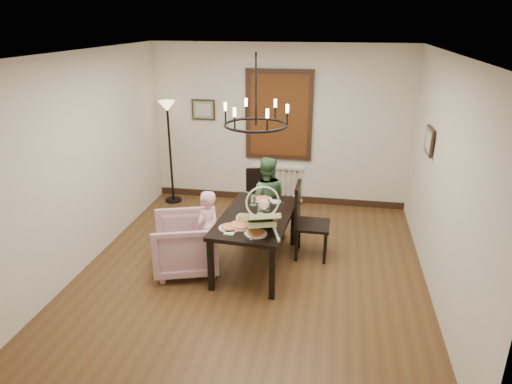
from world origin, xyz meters
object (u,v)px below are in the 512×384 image
(chair_far, at_px, (260,200))
(drinking_glass, at_px, (260,208))
(floor_lamp, at_px, (170,154))
(elderly_woman, at_px, (207,239))
(chair_right, at_px, (313,221))
(dining_table, at_px, (256,221))
(armchair, at_px, (185,244))
(seated_man, at_px, (266,205))
(baby_bouncer, at_px, (262,216))

(chair_far, distance_m, drinking_glass, 1.13)
(floor_lamp, bearing_deg, drinking_glass, -44.69)
(chair_far, bearing_deg, elderly_woman, -119.21)
(chair_right, xyz_separation_m, elderly_woman, (-1.32, -0.67, -0.07))
(dining_table, relative_size, elderly_woman, 1.73)
(chair_right, relative_size, floor_lamp, 0.60)
(dining_table, bearing_deg, chair_right, 32.70)
(armchair, bearing_deg, seated_man, 123.62)
(dining_table, height_order, chair_right, chair_right)
(chair_far, xyz_separation_m, drinking_glass, (0.18, -1.07, 0.33))
(drinking_glass, bearing_deg, armchair, -157.83)
(chair_right, relative_size, seated_man, 1.01)
(dining_table, bearing_deg, baby_bouncer, -67.32)
(chair_right, bearing_deg, elderly_woman, 117.45)
(baby_bouncer, xyz_separation_m, drinking_glass, (-0.12, 0.55, -0.13))
(dining_table, distance_m, elderly_woman, 0.68)
(dining_table, height_order, armchair, armchair)
(armchair, relative_size, seated_man, 0.79)
(baby_bouncer, bearing_deg, elderly_woman, 148.67)
(dining_table, relative_size, baby_bouncer, 2.72)
(seated_man, bearing_deg, chair_right, 141.20)
(chair_far, distance_m, seated_man, 0.35)
(seated_man, xyz_separation_m, baby_bouncer, (0.15, -1.31, 0.40))
(armchair, relative_size, elderly_woman, 0.89)
(chair_far, height_order, floor_lamp, floor_lamp)
(seated_man, distance_m, drinking_glass, 0.80)
(chair_far, bearing_deg, dining_table, -94.55)
(floor_lamp, bearing_deg, chair_far, -26.01)
(armchair, height_order, seated_man, seated_man)
(dining_table, xyz_separation_m, drinking_glass, (0.03, 0.10, 0.15))
(chair_far, height_order, baby_bouncer, baby_bouncer)
(drinking_glass, bearing_deg, chair_far, 99.78)
(elderly_woman, height_order, seated_man, seated_man)
(elderly_woman, bearing_deg, floor_lamp, -133.47)
(chair_far, bearing_deg, chair_right, -53.35)
(armchair, xyz_separation_m, elderly_woman, (0.30, 0.01, 0.09))
(seated_man, relative_size, floor_lamp, 0.59)
(chair_right, bearing_deg, chair_far, 49.33)
(chair_right, relative_size, baby_bouncer, 1.80)
(dining_table, distance_m, seated_man, 0.87)
(baby_bouncer, bearing_deg, drinking_glass, 84.39)
(dining_table, height_order, chair_far, chair_far)
(elderly_woman, relative_size, floor_lamp, 0.53)
(elderly_woman, distance_m, drinking_glass, 0.80)
(seated_man, distance_m, floor_lamp, 2.28)
(chair_right, relative_size, armchair, 1.28)
(drinking_glass, height_order, floor_lamp, floor_lamp)
(baby_bouncer, bearing_deg, armchair, 152.66)
(chair_far, distance_m, elderly_woman, 1.51)
(elderly_woman, distance_m, floor_lamp, 2.69)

